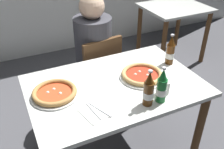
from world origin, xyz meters
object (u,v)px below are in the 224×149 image
at_px(pizza_margherita_near, 55,93).
at_px(beer_bottle_center, 149,91).
at_px(diner_seated, 94,60).
at_px(beer_bottle_left, 170,52).
at_px(pizza_marinara_far, 142,75).
at_px(napkin_with_cutlery, 97,111).
at_px(dining_table_main, 115,97).
at_px(beer_bottle_right, 162,87).
at_px(dining_table_background, 174,18).
at_px(paper_cup, 164,87).
at_px(chair_behind_table, 97,71).

distance_m(pizza_margherita_near, beer_bottle_center, 0.61).
distance_m(diner_seated, beer_bottle_left, 0.76).
relative_size(pizza_marinara_far, napkin_with_cutlery, 1.49).
xyz_separation_m(beer_bottle_center, napkin_with_cutlery, (-0.31, 0.07, -0.10)).
bearing_deg(pizza_marinara_far, beer_bottle_left, 15.78).
bearing_deg(dining_table_main, beer_bottle_right, -58.32).
relative_size(dining_table_background, beer_bottle_left, 3.24).
bearing_deg(pizza_margherita_near, dining_table_main, -6.80).
bearing_deg(dining_table_main, beer_bottle_left, 8.70).
xyz_separation_m(dining_table_main, napkin_with_cutlery, (-0.22, -0.21, 0.12)).
distance_m(beer_bottle_left, napkin_with_cutlery, 0.80).
relative_size(diner_seated, pizza_marinara_far, 3.71).
relative_size(pizza_margherita_near, paper_cup, 3.32).
relative_size(diner_seated, beer_bottle_right, 4.89).
bearing_deg(diner_seated, pizza_margherita_near, -130.11).
height_order(pizza_marinara_far, napkin_with_cutlery, pizza_marinara_far).
distance_m(pizza_margherita_near, paper_cup, 0.72).
bearing_deg(pizza_margherita_near, pizza_marinara_far, -5.07).
distance_m(dining_table_background, beer_bottle_center, 2.09).
distance_m(diner_seated, beer_bottle_center, 0.98).
xyz_separation_m(chair_behind_table, pizza_marinara_far, (0.10, -0.62, 0.29)).
xyz_separation_m(dining_table_background, napkin_with_cutlery, (-1.70, -1.46, 0.16)).
distance_m(diner_seated, dining_table_background, 1.50).
relative_size(pizza_marinara_far, paper_cup, 3.43).
height_order(pizza_marinara_far, paper_cup, paper_cup).
xyz_separation_m(pizza_marinara_far, beer_bottle_right, (-0.04, -0.28, 0.08)).
height_order(dining_table_background, napkin_with_cutlery, napkin_with_cutlery).
bearing_deg(diner_seated, beer_bottle_center, -90.88).
distance_m(pizza_margherita_near, napkin_with_cutlery, 0.32).
bearing_deg(dining_table_main, chair_behind_table, 79.74).
bearing_deg(diner_seated, chair_behind_table, -78.95).
relative_size(pizza_margherita_near, napkin_with_cutlery, 1.45).
height_order(diner_seated, beer_bottle_center, diner_seated).
bearing_deg(pizza_marinara_far, chair_behind_table, 99.48).
distance_m(chair_behind_table, beer_bottle_center, 0.97).
distance_m(chair_behind_table, beer_bottle_right, 0.98).
height_order(dining_table_main, diner_seated, diner_seated).
relative_size(pizza_margherita_near, beer_bottle_right, 1.28).
bearing_deg(dining_table_main, napkin_with_cutlery, -136.72).
xyz_separation_m(chair_behind_table, pizza_margherita_near, (-0.52, -0.56, 0.29)).
relative_size(beer_bottle_center, paper_cup, 2.60).
bearing_deg(pizza_marinara_far, paper_cup, -82.16).
distance_m(beer_bottle_center, paper_cup, 0.18).
relative_size(diner_seated, beer_bottle_left, 4.89).
xyz_separation_m(pizza_marinara_far, napkin_with_cutlery, (-0.44, -0.20, -0.02)).
xyz_separation_m(pizza_margherita_near, paper_cup, (0.66, -0.28, 0.03)).
distance_m(chair_behind_table, diner_seated, 0.11).
bearing_deg(beer_bottle_right, dining_table_background, 49.89).
xyz_separation_m(dining_table_main, pizza_margherita_near, (-0.41, 0.05, 0.14)).
relative_size(dining_table_main, beer_bottle_right, 4.86).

